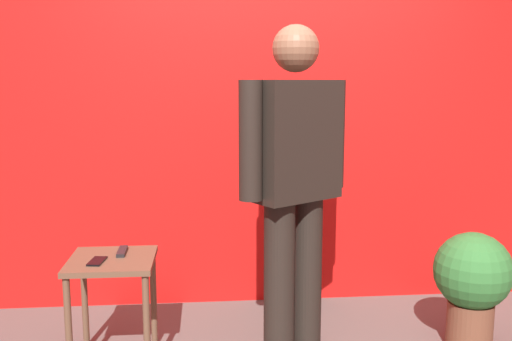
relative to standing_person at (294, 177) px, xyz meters
name	(u,v)px	position (x,y,z in m)	size (l,w,h in m)	color
back_wall_red	(277,84)	(0.01, 0.88, 0.49)	(5.79, 0.12, 3.03)	red
standing_person	(294,177)	(0.00, 0.00, 0.00)	(0.67, 0.49, 1.83)	black
side_table	(113,278)	(-0.98, -0.01, -0.54)	(0.45, 0.45, 0.60)	brown
cell_phone	(97,261)	(-1.05, -0.08, -0.42)	(0.07, 0.14, 0.01)	black
tv_remote	(122,251)	(-0.94, 0.07, -0.41)	(0.04, 0.17, 0.02)	black
potted_plant	(472,281)	(1.03, -0.02, -0.61)	(0.44, 0.44, 0.69)	brown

